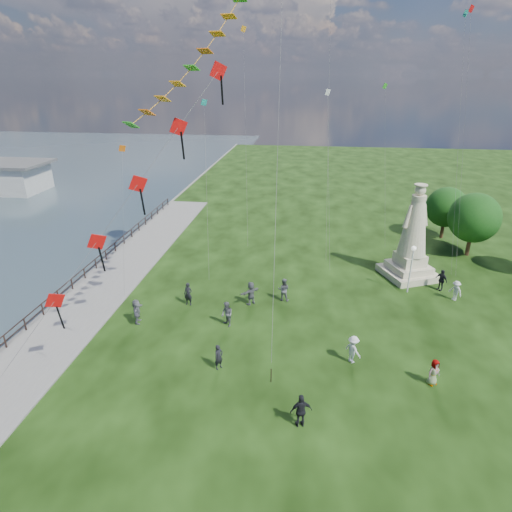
# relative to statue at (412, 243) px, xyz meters

# --- Properties ---
(waterfront) EXTENTS (200.00, 200.00, 1.51)m
(waterfront) POSITION_rel_statue_xyz_m (-25.99, -9.19, -3.07)
(waterfront) COLOR #2E3F45
(waterfront) RESTS_ON ground
(statue) EXTENTS (5.16, 5.16, 7.97)m
(statue) POSITION_rel_statue_xyz_m (0.00, 0.00, 0.00)
(statue) COLOR tan
(statue) RESTS_ON ground
(lamppost) EXTENTS (0.36, 0.36, 3.92)m
(lamppost) POSITION_rel_statue_xyz_m (-0.58, -3.03, -0.19)
(lamppost) COLOR silver
(lamppost) RESTS_ON ground
(tree_row) EXTENTS (9.51, 12.09, 6.04)m
(tree_row) POSITION_rel_statue_xyz_m (7.14, 6.21, 0.42)
(tree_row) COLOR #382314
(tree_row) RESTS_ON ground
(person_0) EXTENTS (0.66, 0.69, 1.58)m
(person_0) POSITION_rel_statue_xyz_m (-13.40, -14.35, -2.22)
(person_0) COLOR black
(person_0) RESTS_ON ground
(person_1) EXTENTS (0.98, 1.01, 1.80)m
(person_1) POSITION_rel_statue_xyz_m (-13.81, -9.75, -2.11)
(person_1) COLOR #595960
(person_1) RESTS_ON ground
(person_2) EXTENTS (1.20, 1.24, 1.77)m
(person_2) POSITION_rel_statue_xyz_m (-5.62, -12.72, -2.13)
(person_2) COLOR silver
(person_2) RESTS_ON ground
(person_3) EXTENTS (1.19, 0.84, 1.84)m
(person_3) POSITION_rel_statue_xyz_m (-8.51, -18.20, -2.09)
(person_3) COLOR black
(person_3) RESTS_ON ground
(person_4) EXTENTS (0.91, 0.82, 1.58)m
(person_4) POSITION_rel_statue_xyz_m (-1.35, -14.17, -2.22)
(person_4) COLOR #595960
(person_4) RESTS_ON ground
(person_5) EXTENTS (1.04, 1.77, 1.79)m
(person_5) POSITION_rel_statue_xyz_m (-20.04, -10.14, -2.12)
(person_5) COLOR #595960
(person_5) RESTS_ON ground
(person_6) EXTENTS (0.71, 0.53, 1.77)m
(person_6) POSITION_rel_statue_xyz_m (-17.22, -7.23, -2.13)
(person_6) COLOR black
(person_6) RESTS_ON ground
(person_7) EXTENTS (0.92, 0.62, 1.80)m
(person_7) POSITION_rel_statue_xyz_m (-10.24, -5.63, -2.11)
(person_7) COLOR #595960
(person_7) RESTS_ON ground
(person_8) EXTENTS (1.05, 1.14, 1.59)m
(person_8) POSITION_rel_statue_xyz_m (2.71, -3.93, -2.21)
(person_8) COLOR silver
(person_8) RESTS_ON ground
(person_9) EXTENTS (1.05, 1.13, 1.75)m
(person_9) POSITION_rel_statue_xyz_m (2.07, -2.30, -2.13)
(person_9) COLOR black
(person_9) RESTS_ON ground
(person_11) EXTENTS (1.67, 1.71, 1.81)m
(person_11) POSITION_rel_statue_xyz_m (-12.62, -6.52, -2.11)
(person_11) COLOR #595960
(person_11) RESTS_ON ground
(red_kite_train) EXTENTS (10.95, 9.35, 16.58)m
(red_kite_train) POSITION_rel_statue_xyz_m (-17.71, -13.60, 7.22)
(red_kite_train) COLOR black
(red_kite_train) RESTS_ON ground
(small_kites) EXTENTS (27.80, 18.41, 24.90)m
(small_kites) POSITION_rel_statue_xyz_m (-7.85, 4.81, 10.99)
(small_kites) COLOR #16857F
(small_kites) RESTS_ON ground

